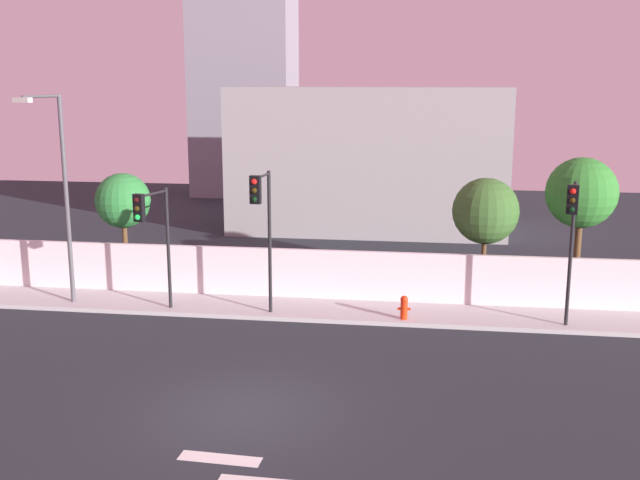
% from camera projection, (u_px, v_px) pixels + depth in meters
% --- Properties ---
extents(ground_plane, '(80.00, 80.00, 0.00)m').
position_uv_depth(ground_plane, '(243.00, 411.00, 18.36)').
color(ground_plane, '#23282D').
extents(sidewalk, '(36.00, 2.40, 0.15)m').
position_uv_depth(sidewalk, '(300.00, 309.00, 26.28)').
color(sidewalk, '#B7B7B7').
rests_on(sidewalk, ground).
extents(perimeter_wall, '(36.00, 0.18, 1.80)m').
position_uv_depth(perimeter_wall, '(306.00, 273.00, 27.33)').
color(perimeter_wall, silver).
rests_on(perimeter_wall, sidewalk).
extents(traffic_light_left, '(0.39, 1.61, 4.88)m').
position_uv_depth(traffic_light_left, '(262.00, 214.00, 24.34)').
color(traffic_light_left, black).
rests_on(traffic_light_left, sidewalk).
extents(traffic_light_center, '(0.62, 1.77, 4.24)m').
position_uv_depth(traffic_light_center, '(152.00, 224.00, 24.82)').
color(traffic_light_center, black).
rests_on(traffic_light_center, sidewalk).
extents(traffic_light_right, '(0.46, 1.09, 4.70)m').
position_uv_depth(traffic_light_right, '(572.00, 224.00, 23.25)').
color(traffic_light_right, black).
rests_on(traffic_light_right, sidewalk).
extents(street_lamp_curbside, '(0.72, 2.07, 7.35)m').
position_uv_depth(street_lamp_curbside, '(61.00, 183.00, 25.85)').
color(street_lamp_curbside, '#4C4C51').
rests_on(street_lamp_curbside, sidewalk).
extents(fire_hydrant, '(0.44, 0.26, 0.81)m').
position_uv_depth(fire_hydrant, '(404.00, 307.00, 24.90)').
color(fire_hydrant, red).
rests_on(fire_hydrant, sidewalk).
extents(roadside_tree_leftmost, '(2.13, 2.13, 4.48)m').
position_uv_depth(roadside_tree_leftmost, '(123.00, 201.00, 28.94)').
color(roadside_tree_leftmost, brown).
rests_on(roadside_tree_leftmost, ground).
extents(roadside_tree_midleft, '(2.41, 2.41, 4.54)m').
position_uv_depth(roadside_tree_midleft, '(486.00, 211.00, 27.01)').
color(roadside_tree_midleft, brown).
rests_on(roadside_tree_midleft, ground).
extents(roadside_tree_midright, '(2.50, 2.50, 5.33)m').
position_uv_depth(roadside_tree_midright, '(581.00, 193.00, 26.40)').
color(roadside_tree_midright, brown).
rests_on(roadside_tree_midright, ground).
extents(low_building_distant, '(14.48, 6.00, 7.65)m').
position_uv_depth(low_building_distant, '(368.00, 159.00, 40.15)').
color(low_building_distant, '#969696').
rests_on(low_building_distant, ground).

